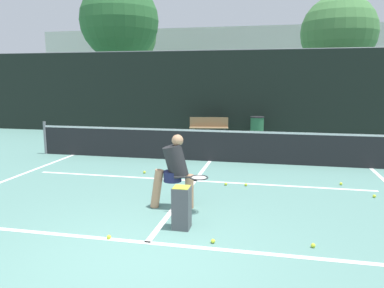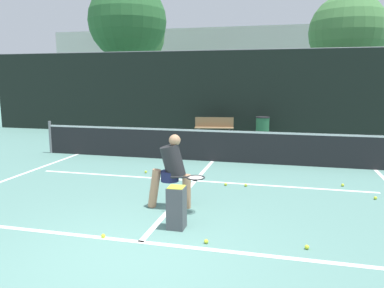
{
  "view_description": "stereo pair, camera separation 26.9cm",
  "coord_description": "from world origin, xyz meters",
  "px_view_note": "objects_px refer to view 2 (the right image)",
  "views": [
    {
      "loc": [
        1.77,
        -4.63,
        2.42
      ],
      "look_at": [
        -0.01,
        3.71,
        0.95
      ],
      "focal_mm": 35.0,
      "sensor_mm": 36.0,
      "label": 1
    },
    {
      "loc": [
        2.03,
        -4.57,
        2.42
      ],
      "look_at": [
        -0.01,
        3.71,
        0.95
      ],
      "focal_mm": 35.0,
      "sensor_mm": 36.0,
      "label": 2
    }
  ],
  "objects_px": {
    "player_practicing": "(172,169)",
    "parked_car": "(194,114)",
    "courtside_bench": "(214,127)",
    "trash_bin": "(262,128)",
    "ball_hopper": "(176,207)"
  },
  "relations": [
    {
      "from": "courtside_bench",
      "to": "parked_car",
      "type": "relative_size",
      "value": 0.37
    },
    {
      "from": "courtside_bench",
      "to": "trash_bin",
      "type": "height_order",
      "value": "trash_bin"
    },
    {
      "from": "player_practicing",
      "to": "trash_bin",
      "type": "relative_size",
      "value": 1.53
    },
    {
      "from": "trash_bin",
      "to": "player_practicing",
      "type": "bearing_deg",
      "value": -97.61
    },
    {
      "from": "player_practicing",
      "to": "trash_bin",
      "type": "bearing_deg",
      "value": 73.08
    },
    {
      "from": "ball_hopper",
      "to": "trash_bin",
      "type": "bearing_deg",
      "value": 85.22
    },
    {
      "from": "parked_car",
      "to": "courtside_bench",
      "type": "bearing_deg",
      "value": -66.88
    },
    {
      "from": "ball_hopper",
      "to": "parked_car",
      "type": "bearing_deg",
      "value": 102.36
    },
    {
      "from": "player_practicing",
      "to": "ball_hopper",
      "type": "xyz_separation_m",
      "value": [
        0.36,
        -0.96,
        -0.38
      ]
    },
    {
      "from": "courtside_bench",
      "to": "trash_bin",
      "type": "distance_m",
      "value": 1.99
    },
    {
      "from": "player_practicing",
      "to": "courtside_bench",
      "type": "height_order",
      "value": "player_practicing"
    },
    {
      "from": "courtside_bench",
      "to": "trash_bin",
      "type": "xyz_separation_m",
      "value": [
        1.99,
        0.12,
        -0.0
      ]
    },
    {
      "from": "player_practicing",
      "to": "parked_car",
      "type": "xyz_separation_m",
      "value": [
        -2.76,
        13.3,
        -0.2
      ]
    },
    {
      "from": "trash_bin",
      "to": "parked_car",
      "type": "height_order",
      "value": "parked_car"
    },
    {
      "from": "ball_hopper",
      "to": "courtside_bench",
      "type": "distance_m",
      "value": 9.75
    }
  ]
}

